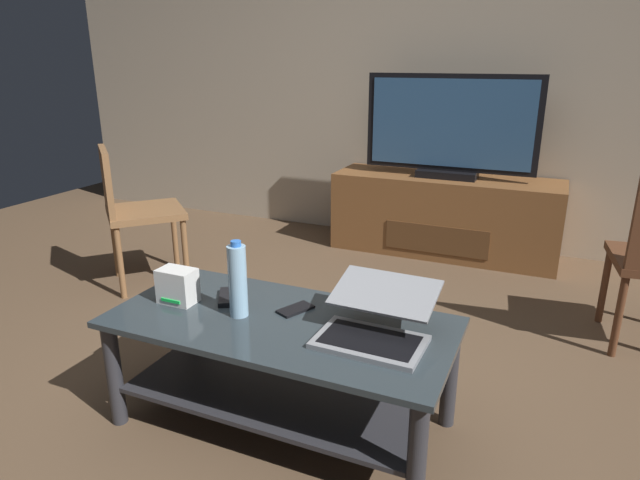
{
  "coord_description": "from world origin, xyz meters",
  "views": [
    {
      "loc": [
        0.97,
        -1.66,
        1.36
      ],
      "look_at": [
        0.04,
        0.45,
        0.6
      ],
      "focal_mm": 30.72,
      "sensor_mm": 36.0,
      "label": 1
    }
  ],
  "objects_px": {
    "router_box": "(178,286)",
    "water_bottle_near": "(238,281)",
    "side_chair": "(132,207)",
    "cell_phone": "(295,309)",
    "media_cabinet": "(444,215)",
    "television": "(450,129)",
    "laptop": "(376,321)",
    "tv_remote": "(225,297)",
    "coffee_table": "(281,353)"
  },
  "relations": [
    {
      "from": "laptop",
      "to": "tv_remote",
      "type": "distance_m",
      "value": 0.65
    },
    {
      "from": "media_cabinet",
      "to": "television",
      "type": "relative_size",
      "value": 1.35
    },
    {
      "from": "water_bottle_near",
      "to": "tv_remote",
      "type": "bearing_deg",
      "value": 142.81
    },
    {
      "from": "television",
      "to": "tv_remote",
      "type": "height_order",
      "value": "television"
    },
    {
      "from": "water_bottle_near",
      "to": "media_cabinet",
      "type": "bearing_deg",
      "value": 82.12
    },
    {
      "from": "coffee_table",
      "to": "water_bottle_near",
      "type": "bearing_deg",
      "value": -170.52
    },
    {
      "from": "laptop",
      "to": "tv_remote",
      "type": "bearing_deg",
      "value": 175.6
    },
    {
      "from": "television",
      "to": "router_box",
      "type": "bearing_deg",
      "value": -104.86
    },
    {
      "from": "coffee_table",
      "to": "cell_phone",
      "type": "distance_m",
      "value": 0.17
    },
    {
      "from": "laptop",
      "to": "router_box",
      "type": "distance_m",
      "value": 0.8
    },
    {
      "from": "coffee_table",
      "to": "router_box",
      "type": "xyz_separation_m",
      "value": [
        -0.44,
        -0.02,
        0.21
      ]
    },
    {
      "from": "television",
      "to": "water_bottle_near",
      "type": "xyz_separation_m",
      "value": [
        -0.32,
        -2.26,
        -0.32
      ]
    },
    {
      "from": "laptop",
      "to": "coffee_table",
      "type": "bearing_deg",
      "value": -176.83
    },
    {
      "from": "side_chair",
      "to": "router_box",
      "type": "distance_m",
      "value": 1.37
    },
    {
      "from": "side_chair",
      "to": "laptop",
      "type": "bearing_deg",
      "value": -25.05
    },
    {
      "from": "water_bottle_near",
      "to": "cell_phone",
      "type": "xyz_separation_m",
      "value": [
        0.18,
        0.12,
        -0.14
      ]
    },
    {
      "from": "coffee_table",
      "to": "tv_remote",
      "type": "distance_m",
      "value": 0.33
    },
    {
      "from": "side_chair",
      "to": "tv_remote",
      "type": "bearing_deg",
      "value": -34.2
    },
    {
      "from": "television",
      "to": "side_chair",
      "type": "height_order",
      "value": "television"
    },
    {
      "from": "side_chair",
      "to": "router_box",
      "type": "xyz_separation_m",
      "value": [
        1.04,
        -0.9,
        0.01
      ]
    },
    {
      "from": "tv_remote",
      "to": "cell_phone",
      "type": "bearing_deg",
      "value": -25.52
    },
    {
      "from": "coffee_table",
      "to": "laptop",
      "type": "relative_size",
      "value": 3.29
    },
    {
      "from": "laptop",
      "to": "cell_phone",
      "type": "bearing_deg",
      "value": 167.99
    },
    {
      "from": "cell_phone",
      "to": "water_bottle_near",
      "type": "bearing_deg",
      "value": -121.14
    },
    {
      "from": "media_cabinet",
      "to": "router_box",
      "type": "relative_size",
      "value": 10.95
    },
    {
      "from": "coffee_table",
      "to": "laptop",
      "type": "xyz_separation_m",
      "value": [
        0.36,
        0.02,
        0.2
      ]
    },
    {
      "from": "coffee_table",
      "to": "cell_phone",
      "type": "xyz_separation_m",
      "value": [
        0.02,
        0.09,
        0.14
      ]
    },
    {
      "from": "television",
      "to": "laptop",
      "type": "height_order",
      "value": "television"
    },
    {
      "from": "coffee_table",
      "to": "tv_remote",
      "type": "bearing_deg",
      "value": 166.23
    },
    {
      "from": "television",
      "to": "cell_phone",
      "type": "height_order",
      "value": "television"
    },
    {
      "from": "side_chair",
      "to": "water_bottle_near",
      "type": "distance_m",
      "value": 1.6
    },
    {
      "from": "water_bottle_near",
      "to": "cell_phone",
      "type": "height_order",
      "value": "water_bottle_near"
    },
    {
      "from": "media_cabinet",
      "to": "router_box",
      "type": "bearing_deg",
      "value": -104.72
    },
    {
      "from": "router_box",
      "to": "water_bottle_near",
      "type": "relative_size",
      "value": 0.49
    },
    {
      "from": "media_cabinet",
      "to": "tv_remote",
      "type": "relative_size",
      "value": 9.92
    },
    {
      "from": "water_bottle_near",
      "to": "router_box",
      "type": "bearing_deg",
      "value": 179.05
    },
    {
      "from": "television",
      "to": "laptop",
      "type": "bearing_deg",
      "value": -84.69
    },
    {
      "from": "laptop",
      "to": "router_box",
      "type": "xyz_separation_m",
      "value": [
        -0.8,
        -0.04,
        0.01
      ]
    },
    {
      "from": "side_chair",
      "to": "router_box",
      "type": "height_order",
      "value": "side_chair"
    },
    {
      "from": "side_chair",
      "to": "tv_remote",
      "type": "relative_size",
      "value": 5.41
    },
    {
      "from": "water_bottle_near",
      "to": "laptop",
      "type": "bearing_deg",
      "value": 5.11
    },
    {
      "from": "laptop",
      "to": "water_bottle_near",
      "type": "relative_size",
      "value": 1.32
    },
    {
      "from": "side_chair",
      "to": "laptop",
      "type": "distance_m",
      "value": 2.03
    },
    {
      "from": "cell_phone",
      "to": "media_cabinet",
      "type": "bearing_deg",
      "value": 110.78
    },
    {
      "from": "side_chair",
      "to": "laptop",
      "type": "relative_size",
      "value": 2.23
    },
    {
      "from": "coffee_table",
      "to": "router_box",
      "type": "relative_size",
      "value": 8.81
    },
    {
      "from": "coffee_table",
      "to": "side_chair",
      "type": "relative_size",
      "value": 1.47
    },
    {
      "from": "television",
      "to": "router_box",
      "type": "xyz_separation_m",
      "value": [
        -0.6,
        -2.25,
        -0.39
      ]
    },
    {
      "from": "media_cabinet",
      "to": "cell_phone",
      "type": "height_order",
      "value": "media_cabinet"
    },
    {
      "from": "television",
      "to": "router_box",
      "type": "height_order",
      "value": "television"
    }
  ]
}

